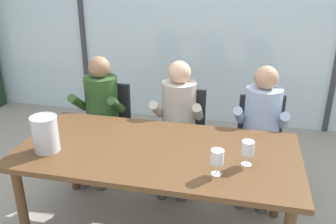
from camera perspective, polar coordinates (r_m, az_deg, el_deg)
name	(u,v)px	position (r m, az deg, el deg)	size (l,w,h in m)	color
ground	(182,167)	(3.82, 2.20, -8.72)	(14.00, 14.00, 0.00)	#9E9384
window_glass_panel	(203,24)	(4.61, 5.59, 13.90)	(7.23, 0.03, 2.60)	silver
window_mullion_left	(82,20)	(5.06, -13.62, 14.16)	(0.06, 0.06, 2.60)	#38383D
hillside_vineyard	(225,9)	(8.32, 9.13, 15.90)	(13.23, 2.40, 2.13)	#477A38
dining_table	(157,158)	(2.64, -1.71, -7.34)	(2.03, 0.98, 0.74)	brown
chair_near_curtain	(108,119)	(3.73, -9.59, -1.19)	(0.46, 0.46, 0.87)	#232328
chair_left_of_center	(183,128)	(3.49, 2.46, -2.59)	(0.48, 0.48, 0.87)	#232328
chair_center	(261,136)	(3.44, 14.69, -3.72)	(0.50, 0.50, 0.87)	#232328
person_olive_shirt	(99,110)	(3.53, -10.91, 0.36)	(0.48, 0.62, 1.19)	#2D5123
person_beige_jumper	(178,117)	(3.31, 1.56, -0.77)	(0.48, 0.62, 1.19)	#B7AD9E
person_pale_blue_shirt	(261,124)	(3.26, 14.64, -1.91)	(0.49, 0.63, 1.19)	#9EB2D1
ice_bucket_primary	(45,133)	(2.67, -19.05, -3.25)	(0.19, 0.19, 0.27)	#B7B7BC
wine_glass_by_left_taster	(217,158)	(2.27, 7.88, -7.32)	(0.08, 0.08, 0.17)	silver
wine_glass_near_bucket	(248,149)	(2.41, 12.65, -5.81)	(0.08, 0.08, 0.17)	silver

